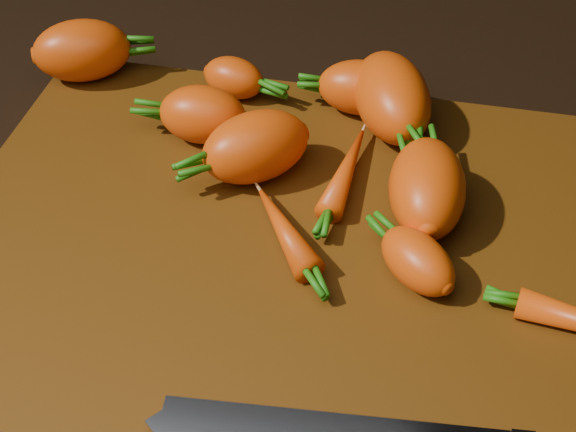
# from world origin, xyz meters

# --- Properties ---
(ground) EXTENTS (2.00, 2.00, 0.01)m
(ground) POSITION_xyz_m (0.00, 0.00, -0.01)
(ground) COLOR black
(cutting_board) EXTENTS (0.50, 0.40, 0.01)m
(cutting_board) POSITION_xyz_m (0.00, 0.00, 0.01)
(cutting_board) COLOR #4D2A0A
(cutting_board) RESTS_ON ground
(carrot_0) EXTENTS (0.10, 0.08, 0.05)m
(carrot_0) POSITION_xyz_m (-0.22, 0.17, 0.04)
(carrot_0) COLOR #EF4C0A
(carrot_0) RESTS_ON cutting_board
(carrot_1) EXTENTS (0.07, 0.05, 0.05)m
(carrot_1) POSITION_xyz_m (-0.09, 0.11, 0.04)
(carrot_1) COLOR #EF4C0A
(carrot_1) RESTS_ON cutting_board
(carrot_2) EXTENTS (0.09, 0.12, 0.06)m
(carrot_2) POSITION_xyz_m (0.06, 0.15, 0.04)
(carrot_2) COLOR #EF4C0A
(carrot_2) RESTS_ON cutting_board
(carrot_3) EXTENTS (0.06, 0.10, 0.06)m
(carrot_3) POSITION_xyz_m (0.09, 0.05, 0.04)
(carrot_3) COLOR #EF4C0A
(carrot_3) RESTS_ON cutting_board
(carrot_4) EXTENTS (0.08, 0.05, 0.05)m
(carrot_4) POSITION_xyz_m (0.03, 0.17, 0.04)
(carrot_4) COLOR #EF4C0A
(carrot_4) RESTS_ON cutting_board
(carrot_5) EXTENTS (0.06, 0.05, 0.04)m
(carrot_5) POSITION_xyz_m (-0.08, 0.17, 0.03)
(carrot_5) COLOR #EF4C0A
(carrot_5) RESTS_ON cutting_board
(carrot_6) EXTENTS (0.07, 0.07, 0.04)m
(carrot_6) POSITION_xyz_m (0.09, -0.02, 0.03)
(carrot_6) COLOR #EF4C0A
(carrot_6) RESTS_ON cutting_board
(carrot_7) EXTENTS (0.03, 0.10, 0.02)m
(carrot_7) POSITION_xyz_m (0.03, 0.08, 0.02)
(carrot_7) COLOR #EF4C0A
(carrot_7) RESTS_ON cutting_board
(carrot_9) EXTENTS (0.07, 0.08, 0.02)m
(carrot_9) POSITION_xyz_m (-0.00, 0.00, 0.02)
(carrot_9) COLOR #EF4C0A
(carrot_9) RESTS_ON cutting_board
(carrot_10) EXTENTS (0.10, 0.10, 0.05)m
(carrot_10) POSITION_xyz_m (-0.04, 0.07, 0.04)
(carrot_10) COLOR #EF4C0A
(carrot_10) RESTS_ON cutting_board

